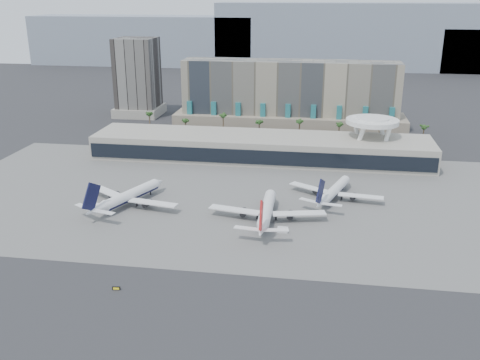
# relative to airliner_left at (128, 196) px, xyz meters

# --- Properties ---
(ground) EXTENTS (900.00, 900.00, 0.00)m
(ground) POSITION_rel_airliner_left_xyz_m (44.60, -38.39, -3.96)
(ground) COLOR #232326
(ground) RESTS_ON ground
(apron_pad) EXTENTS (260.00, 130.00, 0.06)m
(apron_pad) POSITION_rel_airliner_left_xyz_m (44.60, 16.61, -3.93)
(apron_pad) COLOR #5B5B59
(apron_pad) RESTS_ON ground
(mountain_ridge) EXTENTS (680.00, 60.00, 70.00)m
(mountain_ridge) POSITION_rel_airliner_left_xyz_m (72.48, 431.61, 25.93)
(mountain_ridge) COLOR gray
(mountain_ridge) RESTS_ON ground
(hotel) EXTENTS (140.00, 30.00, 42.00)m
(hotel) POSITION_rel_airliner_left_xyz_m (54.60, 136.02, 12.85)
(hotel) COLOR gray
(hotel) RESTS_ON ground
(office_tower) EXTENTS (30.00, 30.00, 52.00)m
(office_tower) POSITION_rel_airliner_left_xyz_m (-50.40, 161.61, 18.98)
(office_tower) COLOR black
(office_tower) RESTS_ON ground
(terminal) EXTENTS (170.00, 32.50, 14.50)m
(terminal) POSITION_rel_airliner_left_xyz_m (44.60, 71.45, 2.55)
(terminal) COLOR #AAA395
(terminal) RESTS_ON ground
(saucer_structure) EXTENTS (26.00, 26.00, 21.89)m
(saucer_structure) POSITION_rel_airliner_left_xyz_m (99.60, 77.61, 14.49)
(saucer_structure) COLOR white
(saucer_structure) RESTS_ON ground
(palm_row) EXTENTS (157.80, 2.80, 13.10)m
(palm_row) POSITION_rel_airliner_left_xyz_m (51.60, 106.61, 6.54)
(palm_row) COLOR brown
(palm_row) RESTS_ON ground
(airliner_left) EXTENTS (41.74, 43.05, 15.70)m
(airliner_left) POSITION_rel_airliner_left_xyz_m (0.00, 0.00, 0.00)
(airliner_left) COLOR white
(airliner_left) RESTS_ON ground
(airliner_centre) EXTENTS (44.30, 45.57, 15.74)m
(airliner_centre) POSITION_rel_airliner_left_xyz_m (56.05, -6.52, 0.01)
(airliner_centre) COLOR white
(airliner_centre) RESTS_ON ground
(airliner_right) EXTENTS (38.63, 39.95, 14.32)m
(airliner_right) POSITION_rel_airliner_left_xyz_m (81.11, 19.65, -0.35)
(airliner_right) COLOR white
(airliner_right) RESTS_ON ground
(service_vehicle_a) EXTENTS (5.08, 2.50, 2.48)m
(service_vehicle_a) POSITION_rel_airliner_left_xyz_m (-8.44, -6.39, -2.72)
(service_vehicle_a) COLOR silver
(service_vehicle_a) RESTS_ON ground
(service_vehicle_b) EXTENTS (3.77, 2.25, 1.90)m
(service_vehicle_b) POSITION_rel_airliner_left_xyz_m (62.89, -16.04, -3.01)
(service_vehicle_b) COLOR silver
(service_vehicle_b) RESTS_ON ground
(taxiway_sign) EXTENTS (2.35, 0.64, 1.06)m
(taxiway_sign) POSITION_rel_airliner_left_xyz_m (18.93, -62.19, -3.44)
(taxiway_sign) COLOR black
(taxiway_sign) RESTS_ON ground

